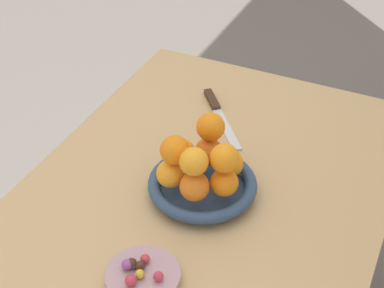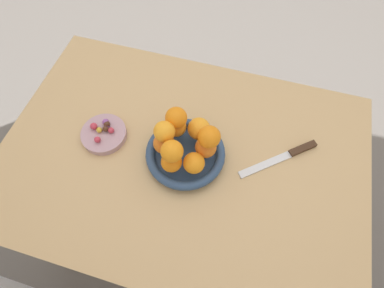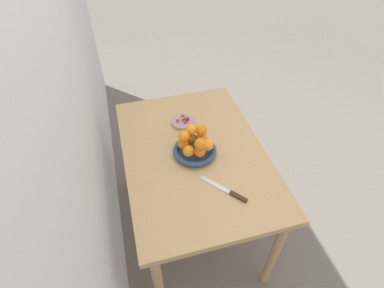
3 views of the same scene
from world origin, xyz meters
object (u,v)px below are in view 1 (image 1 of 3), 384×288
(candy_ball_1, at_px, (158,276))
(knife, at_px, (219,113))
(orange_8, at_px, (211,127))
(candy_ball_3, at_px, (132,264))
(orange_7, at_px, (224,158))
(orange_1, at_px, (224,183))
(orange_5, at_px, (171,174))
(orange_6, at_px, (194,162))
(candy_dish, at_px, (143,277))
(candy_ball_2, at_px, (145,259))
(candy_ball_5, at_px, (138,273))
(dining_table, at_px, (200,226))
(orange_0, at_px, (195,187))
(orange_4, at_px, (180,153))
(fruit_bowl, at_px, (202,185))
(orange_9, at_px, (175,150))
(candy_ball_4, at_px, (131,280))
(orange_3, at_px, (209,151))
(candy_ball_7, at_px, (127,265))
(candy_ball_0, at_px, (132,263))
(orange_2, at_px, (229,163))
(candy_ball_6, at_px, (140,266))

(candy_ball_1, xyz_separation_m, knife, (-0.55, -0.12, -0.03))
(orange_8, distance_m, candy_ball_3, 0.34)
(orange_7, bearing_deg, orange_1, 39.33)
(orange_1, bearing_deg, orange_5, -78.90)
(orange_6, height_order, knife, orange_6)
(candy_dish, height_order, orange_8, orange_8)
(orange_7, xyz_separation_m, candy_ball_3, (0.24, -0.08, -0.10))
(orange_5, distance_m, candy_ball_2, 0.20)
(candy_ball_3, bearing_deg, candy_ball_5, 53.35)
(dining_table, distance_m, orange_0, 0.17)
(orange_4, bearing_deg, fruit_bowl, 69.98)
(candy_dish, height_order, orange_5, orange_5)
(orange_5, height_order, orange_9, orange_9)
(orange_5, distance_m, orange_6, 0.08)
(dining_table, distance_m, knife, 0.32)
(dining_table, relative_size, orange_1, 18.85)
(dining_table, distance_m, candy_ball_4, 0.31)
(candy_ball_2, height_order, candy_ball_4, candy_ball_4)
(candy_ball_5, bearing_deg, candy_ball_4, -5.73)
(orange_3, relative_size, knife, 0.29)
(candy_dish, xyz_separation_m, orange_3, (-0.32, -0.01, 0.06))
(orange_1, distance_m, candy_ball_1, 0.25)
(orange_6, height_order, candy_ball_1, orange_6)
(orange_9, relative_size, knife, 0.29)
(candy_dish, height_order, candy_ball_7, candy_ball_7)
(orange_9, xyz_separation_m, candy_ball_1, (0.23, 0.08, -0.10))
(orange_3, relative_size, orange_9, 1.00)
(orange_3, distance_m, orange_7, 0.12)
(orange_5, xyz_separation_m, orange_6, (0.01, 0.06, 0.06))
(orange_7, xyz_separation_m, candy_ball_5, (0.26, -0.06, -0.10))
(candy_ball_1, bearing_deg, candy_ball_0, -95.32)
(orange_4, relative_size, candy_ball_7, 3.10)
(orange_0, bearing_deg, candy_ball_3, -9.43)
(orange_4, xyz_separation_m, knife, (-0.26, -0.02, -0.07))
(orange_4, height_order, candy_ball_5, orange_4)
(orange_8, relative_size, candy_ball_2, 3.40)
(orange_7, bearing_deg, orange_8, -141.10)
(candy_ball_1, height_order, candy_ball_7, candy_ball_7)
(orange_7, distance_m, candy_ball_2, 0.25)
(candy_ball_4, bearing_deg, dining_table, 178.65)
(orange_7, height_order, orange_9, orange_9)
(orange_7, bearing_deg, orange_2, -169.69)
(orange_4, bearing_deg, orange_3, 123.57)
(orange_4, height_order, candy_ball_3, orange_4)
(orange_9, xyz_separation_m, candy_ball_2, (0.20, 0.04, -0.10))
(candy_ball_4, relative_size, candy_ball_6, 1.17)
(candy_ball_0, relative_size, knife, 0.09)
(orange_1, bearing_deg, orange_6, -57.85)
(fruit_bowl, bearing_deg, orange_5, -50.02)
(orange_9, relative_size, candy_ball_1, 3.23)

